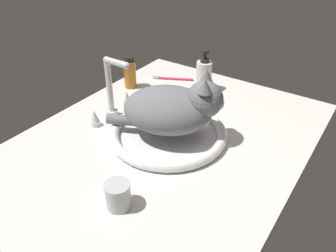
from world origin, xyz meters
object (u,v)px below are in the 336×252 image
object	(u,v)px
amber_bottle	(130,73)
soap_pump_bottle	(204,75)
faucet	(112,94)
cat	(175,108)
sink_basin	(168,133)
toothbrush	(172,78)
metal_jar	(118,195)

from	to	relation	value
amber_bottle	soap_pump_bottle	distance (cm)	28.83
faucet	amber_bottle	bearing A→B (deg)	24.61
faucet	cat	xyz separation A→B (cm)	(0.91, -24.54, 2.02)
sink_basin	cat	world-z (taller)	cat
soap_pump_bottle	toothbrush	size ratio (longest dim) A/B	1.04
cat	toothbrush	distance (cm)	43.14
faucet	metal_jar	distance (cm)	42.83
cat	amber_bottle	xyz separation A→B (cm)	(19.66, 33.96, -4.56)
metal_jar	toothbrush	xyz separation A→B (cm)	(66.23, 28.75, -2.84)
sink_basin	faucet	world-z (taller)	faucet
amber_bottle	toothbrush	world-z (taller)	amber_bottle
sink_basin	faucet	distance (cm)	23.68
sink_basin	toothbrush	distance (cm)	41.69
faucet	cat	size ratio (longest dim) A/B	0.62
toothbrush	metal_jar	bearing A→B (deg)	-156.54
sink_basin	soap_pump_bottle	world-z (taller)	soap_pump_bottle
soap_pump_bottle	amber_bottle	bearing A→B (deg)	119.21
toothbrush	cat	bearing A→B (deg)	-145.08
cat	amber_bottle	bearing A→B (deg)	59.93
sink_basin	metal_jar	distance (cm)	31.66
sink_basin	soap_pump_bottle	xyz separation A→B (cm)	(34.63, 6.86, 4.83)
sink_basin	faucet	xyz separation A→B (cm)	(0.00, 22.60, 7.09)
cat	metal_jar	world-z (taller)	cat
faucet	cat	world-z (taller)	cat
cat	metal_jar	distance (cm)	32.91
amber_bottle	soap_pump_bottle	xyz separation A→B (cm)	(14.07, -25.16, 0.29)
sink_basin	amber_bottle	distance (cm)	38.33
soap_pump_bottle	toothbrush	bearing A→B (deg)	87.35
faucet	soap_pump_bottle	world-z (taller)	faucet
metal_jar	amber_bottle	size ratio (longest dim) A/B	0.55
cat	metal_jar	xyz separation A→B (cm)	(-31.80, -4.71, -7.04)
cat	soap_pump_bottle	xyz separation A→B (cm)	(33.73, 8.80, -4.27)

